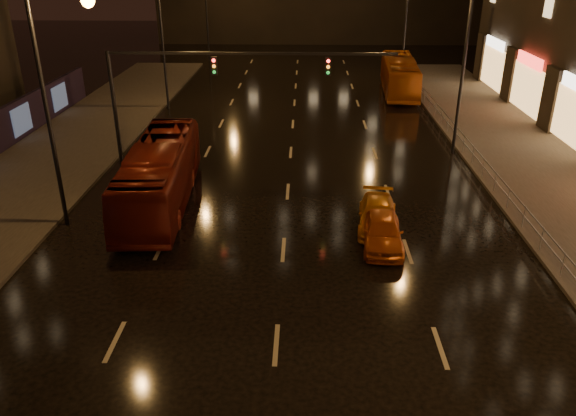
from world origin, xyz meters
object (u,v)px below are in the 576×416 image
Objects in this scene: bus_red at (160,174)px; taxi_near at (382,231)px; taxi_far at (377,215)px; bus_curb at (399,75)px.

taxi_near is (9.93, -3.89, -0.82)m from bus_red.
bus_red is 10.70m from taxi_near.
taxi_near is 0.99× the size of taxi_far.
bus_red is 2.73× the size of taxi_near.
taxi_far is (-4.71, -25.44, -0.90)m from bus_curb.
taxi_far is (9.93, -2.24, -0.91)m from bus_red.
taxi_far is at bearing 93.04° from taxi_near.
taxi_near is 1.66m from taxi_far.
bus_curb is 2.72× the size of taxi_near.
bus_red reaches higher than taxi_near.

